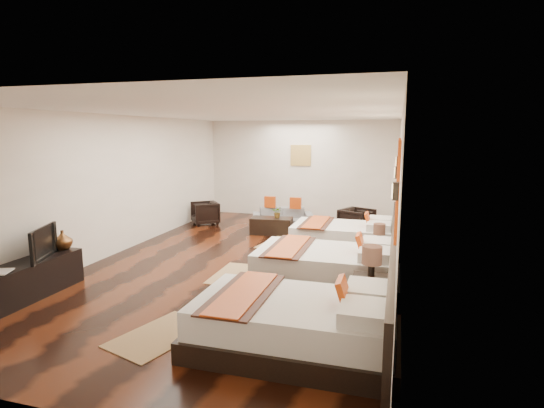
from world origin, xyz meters
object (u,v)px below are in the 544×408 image
(tv_console, at_px, (27,280))
(bed_near, at_px, (297,324))
(bed_mid, at_px, (328,267))
(bed_far, at_px, (344,237))
(nightstand_a, at_px, (370,292))
(coffee_table, at_px, (272,226))
(tv, at_px, (38,243))
(armchair_left, at_px, (205,213))
(sofa, at_px, (283,217))
(table_plant, at_px, (278,212))
(armchair_right, at_px, (357,222))
(figurine, at_px, (63,240))
(nightstand_b, at_px, (378,251))

(tv_console, bearing_deg, bed_near, -5.16)
(bed_near, xyz_separation_m, bed_mid, (-0.00, 2.21, -0.00))
(bed_mid, bearing_deg, bed_far, 90.05)
(nightstand_a, distance_m, coffee_table, 5.02)
(bed_near, bearing_deg, nightstand_a, 56.38)
(tv_console, height_order, tv, tv)
(bed_near, relative_size, armchair_left, 3.45)
(sofa, xyz_separation_m, table_plant, (0.14, -1.00, 0.31))
(armchair_right, relative_size, table_plant, 2.57)
(nightstand_a, bearing_deg, bed_mid, 124.37)
(bed_mid, xyz_separation_m, figurine, (-4.20, -1.07, 0.40))
(bed_far, bearing_deg, armchair_right, 84.90)
(coffee_table, xyz_separation_m, table_plant, (0.14, 0.05, 0.34))
(bed_near, distance_m, sofa, 6.72)
(bed_mid, relative_size, nightstand_b, 2.88)
(armchair_left, distance_m, armchair_right, 4.04)
(figurine, height_order, armchair_left, figurine)
(bed_near, xyz_separation_m, sofa, (-1.88, 6.45, -0.07))
(armchair_right, distance_m, coffee_table, 2.06)
(bed_near, distance_m, nightstand_a, 1.35)
(bed_mid, xyz_separation_m, coffee_table, (-1.88, 3.19, -0.10))
(table_plant, bearing_deg, figurine, -119.71)
(bed_near, relative_size, nightstand_b, 2.89)
(figurine, bearing_deg, nightstand_b, 24.97)
(bed_near, height_order, table_plant, bed_near)
(tv_console, xyz_separation_m, tv, (0.05, 0.21, 0.52))
(bed_mid, xyz_separation_m, sofa, (-1.88, 4.24, -0.07))
(armchair_right, bearing_deg, table_plant, 127.73)
(bed_far, xyz_separation_m, nightstand_a, (0.75, -3.31, 0.06))
(bed_mid, relative_size, tv, 2.70)
(nightstand_a, relative_size, tv, 1.14)
(armchair_left, bearing_deg, bed_near, -5.11)
(bed_far, xyz_separation_m, sofa, (-1.88, 2.02, -0.05))
(sofa, xyz_separation_m, armchair_left, (-2.04, -0.48, 0.08))
(table_plant, bearing_deg, bed_far, -30.44)
(armchair_left, distance_m, coffee_table, 2.12)
(tv_console, bearing_deg, armchair_left, 87.09)
(nightstand_a, height_order, armchair_left, nightstand_a)
(nightstand_a, distance_m, tv, 4.94)
(tv, bearing_deg, table_plant, -47.35)
(tv_console, distance_m, table_plant, 5.64)
(tv_console, relative_size, sofa, 1.14)
(armchair_right, height_order, table_plant, table_plant)
(sofa, distance_m, table_plant, 1.05)
(nightstand_b, distance_m, armchair_right, 2.50)
(bed_far, bearing_deg, nightstand_b, -52.76)
(bed_far, distance_m, figurine, 5.35)
(bed_far, xyz_separation_m, figurine, (-4.20, -3.29, 0.42))
(bed_mid, bearing_deg, nightstand_b, 58.83)
(coffee_table, bearing_deg, sofa, 90.00)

